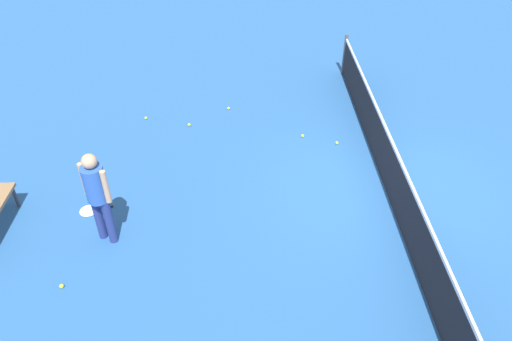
# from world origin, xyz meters

# --- Properties ---
(ground_plane) EXTENTS (40.00, 40.00, 0.00)m
(ground_plane) POSITION_xyz_m (0.00, 0.00, 0.00)
(ground_plane) COLOR #265693
(court_net) EXTENTS (10.09, 0.09, 1.07)m
(court_net) POSITION_xyz_m (0.00, 0.00, 0.50)
(court_net) COLOR #4C4C51
(court_net) RESTS_ON ground_plane
(player_near_side) EXTENTS (0.46, 0.50, 1.70)m
(player_near_side) POSITION_xyz_m (1.30, -4.93, 1.01)
(player_near_side) COLOR navy
(player_near_side) RESTS_ON ground_plane
(tennis_racket_near_player) EXTENTS (0.39, 0.61, 0.03)m
(tennis_racket_near_player) POSITION_xyz_m (0.61, -5.42, 0.01)
(tennis_racket_near_player) COLOR white
(tennis_racket_near_player) RESTS_ON ground_plane
(tennis_ball_near_player) EXTENTS (0.07, 0.07, 0.07)m
(tennis_ball_near_player) POSITION_xyz_m (-1.47, -0.70, 0.03)
(tennis_ball_near_player) COLOR #C6E033
(tennis_ball_near_player) RESTS_ON ground_plane
(tennis_ball_by_net) EXTENTS (0.07, 0.07, 0.07)m
(tennis_ball_by_net) POSITION_xyz_m (2.32, -5.39, 0.03)
(tennis_ball_by_net) COLOR #C6E033
(tennis_ball_by_net) RESTS_ON ground_plane
(tennis_ball_midcourt) EXTENTS (0.07, 0.07, 0.07)m
(tennis_ball_midcourt) POSITION_xyz_m (-2.58, -4.97, 0.03)
(tennis_ball_midcourt) COLOR #C6E033
(tennis_ball_midcourt) RESTS_ON ground_plane
(tennis_ball_baseline) EXTENTS (0.07, 0.07, 0.07)m
(tennis_ball_baseline) POSITION_xyz_m (-3.00, -3.07, 0.03)
(tennis_ball_baseline) COLOR #C6E033
(tennis_ball_baseline) RESTS_ON ground_plane
(tennis_ball_stray_left) EXTENTS (0.07, 0.07, 0.07)m
(tennis_ball_stray_left) POSITION_xyz_m (-2.26, -3.94, 0.03)
(tennis_ball_stray_left) COLOR #C6E033
(tennis_ball_stray_left) RESTS_ON ground_plane
(tennis_ball_stray_right) EXTENTS (0.07, 0.07, 0.07)m
(tennis_ball_stray_right) POSITION_xyz_m (-1.76, -1.41, 0.03)
(tennis_ball_stray_right) COLOR #C6E033
(tennis_ball_stray_right) RESTS_ON ground_plane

